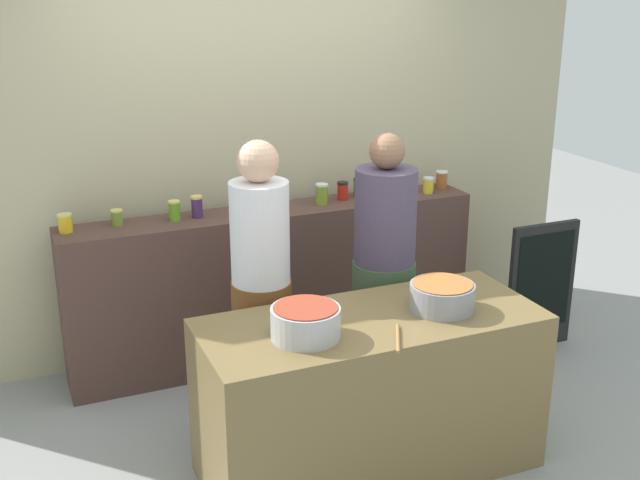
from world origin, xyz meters
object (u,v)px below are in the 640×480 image
at_px(preserve_jar_5, 322,194).
at_px(preserve_jar_10, 442,180).
at_px(preserve_jar_1, 117,217).
at_px(cooking_pot_left, 306,322).
at_px(preserve_jar_6, 343,191).
at_px(preserve_jar_7, 359,187).
at_px(preserve_jar_2, 174,211).
at_px(preserve_jar_9, 428,185).
at_px(preserve_jar_4, 256,202).
at_px(chalkboard_sign, 541,286).
at_px(cook_in_cap, 383,286).
at_px(preserve_jar_0, 65,223).
at_px(cook_with_tongs, 262,304).
at_px(preserve_jar_3, 197,207).
at_px(preserve_jar_8, 391,184).
at_px(cooking_pot_center, 442,297).
at_px(wooden_spoon, 399,338).

bearing_deg(preserve_jar_5, preserve_jar_10, 2.26).
height_order(preserve_jar_1, cooking_pot_left, preserve_jar_1).
distance_m(preserve_jar_6, preserve_jar_7, 0.14).
relative_size(preserve_jar_2, preserve_jar_10, 1.01).
bearing_deg(preserve_jar_2, preserve_jar_9, -1.51).
height_order(preserve_jar_4, preserve_jar_10, preserve_jar_4).
bearing_deg(chalkboard_sign, cook_in_cap, -170.53).
xyz_separation_m(preserve_jar_0, cook_with_tongs, (0.89, -0.87, -0.32)).
bearing_deg(preserve_jar_0, preserve_jar_9, -1.75).
relative_size(preserve_jar_3, preserve_jar_10, 1.10).
bearing_deg(cook_in_cap, preserve_jar_6, 81.72).
relative_size(cook_with_tongs, chalkboard_sign, 1.87).
distance_m(cook_with_tongs, cook_in_cap, 0.75).
bearing_deg(preserve_jar_6, preserve_jar_8, 2.12).
distance_m(preserve_jar_4, chalkboard_sign, 2.01).
xyz_separation_m(preserve_jar_0, preserve_jar_1, (0.30, 0.02, -0.01)).
relative_size(preserve_jar_8, cook_in_cap, 0.08).
height_order(preserve_jar_3, preserve_jar_9, preserve_jar_3).
relative_size(preserve_jar_7, preserve_jar_9, 1.13).
relative_size(preserve_jar_6, cooking_pot_left, 0.37).
distance_m(preserve_jar_3, cooking_pot_center, 1.71).
relative_size(preserve_jar_0, preserve_jar_3, 0.80).
bearing_deg(preserve_jar_5, preserve_jar_3, 177.89).
relative_size(preserve_jar_3, cook_with_tongs, 0.08).
bearing_deg(preserve_jar_0, cooking_pot_left, -59.45).
xyz_separation_m(preserve_jar_10, cooking_pot_center, (-0.89, -1.48, -0.16)).
relative_size(preserve_jar_8, wooden_spoon, 0.45).
xyz_separation_m(preserve_jar_1, cook_in_cap, (1.34, -0.86, -0.33)).
height_order(preserve_jar_6, preserve_jar_7, preserve_jar_7).
bearing_deg(chalkboard_sign, preserve_jar_5, 156.81).
distance_m(cooking_pot_center, cook_with_tongs, 0.98).
bearing_deg(cook_with_tongs, wooden_spoon, -65.71).
height_order(preserve_jar_0, preserve_jar_5, preserve_jar_5).
bearing_deg(wooden_spoon, preserve_jar_6, 73.90).
distance_m(preserve_jar_1, preserve_jar_6, 1.47).
xyz_separation_m(preserve_jar_8, cook_in_cap, (-0.49, -0.86, -0.35)).
relative_size(preserve_jar_9, cook_in_cap, 0.07).
distance_m(preserve_jar_4, wooden_spoon, 1.67).
distance_m(preserve_jar_3, preserve_jar_10, 1.74).
bearing_deg(cook_with_tongs, preserve_jar_8, 35.42).
relative_size(preserve_jar_7, cook_with_tongs, 0.08).
xyz_separation_m(preserve_jar_1, cook_with_tongs, (0.60, -0.88, -0.31)).
xyz_separation_m(preserve_jar_4, preserve_jar_5, (0.45, 0.01, 0.00)).
distance_m(preserve_jar_6, preserve_jar_9, 0.61).
relative_size(wooden_spoon, chalkboard_sign, 0.32).
relative_size(preserve_jar_2, preserve_jar_3, 0.92).
xyz_separation_m(preserve_jar_2, wooden_spoon, (0.64, -1.68, -0.22)).
height_order(preserve_jar_1, preserve_jar_6, preserve_jar_6).
bearing_deg(cooking_pot_left, preserve_jar_4, 80.09).
height_order(preserve_jar_0, preserve_jar_7, preserve_jar_7).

